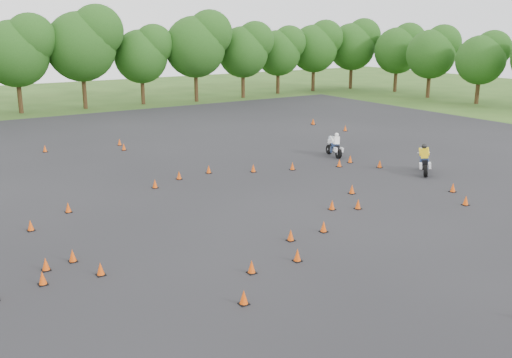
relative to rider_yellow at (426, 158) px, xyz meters
The scene contains 6 objects.
ground 11.83m from the rider_yellow, 163.19° to the right, with size 140.00×140.00×0.00m, color #2D5119.
asphalt_pad 11.62m from the rider_yellow, 167.09° to the left, with size 62.00×62.00×0.00m, color black.
treeline 33.04m from the rider_yellow, 108.27° to the left, with size 87.09×32.36×10.81m.
traffic_cones 11.61m from the rider_yellow, 169.87° to the left, with size 35.83×33.19×0.45m.
rider_yellow is the anchor object (origin of this frame).
rider_white 6.53m from the rider_yellow, 103.36° to the left, with size 2.03×0.62×1.57m, color white, non-canonical shape.
Camera 1 is at (-14.30, -18.09, 8.34)m, focal length 40.00 mm.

